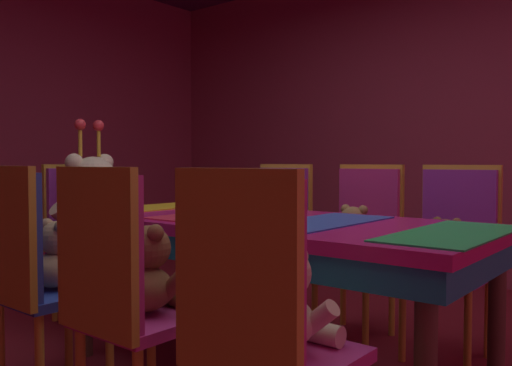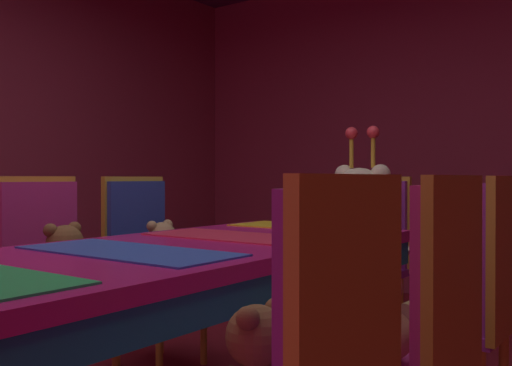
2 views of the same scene
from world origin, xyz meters
The scene contains 12 objects.
wall_back centered at (0.00, 3.20, 1.40)m, with size 5.20×0.12×2.80m, color #99334C.
banquet_table centered at (0.00, 0.00, 0.65)m, with size 0.90×2.02×0.75m.
chair_left_1 centered at (-0.86, -0.01, 0.60)m, with size 0.42×0.41×0.98m.
teddy_left_1 centered at (-0.71, -0.01, 0.60)m, with size 0.27×0.34×0.32m.
chair_left_2 centered at (-0.86, 0.58, 0.60)m, with size 0.42×0.41×0.98m.
teddy_left_2 centered at (-0.72, 0.58, 0.59)m, with size 0.25×0.32×0.30m.
chair_right_1 centered at (0.88, -0.03, 0.60)m, with size 0.42×0.41×0.98m.
teddy_right_1 centered at (0.74, -0.03, 0.59)m, with size 0.24×0.31×0.30m.
chair_right_2 centered at (0.87, 0.59, 0.60)m, with size 0.42×0.41×0.98m.
teddy_right_2 centered at (0.72, 0.59, 0.58)m, with size 0.24×0.31×0.29m.
throne_chair centered at (0.00, 1.54, 0.60)m, with size 0.41×0.42×0.98m.
king_teddy_bear centered at (0.00, 1.38, 0.72)m, with size 0.63×0.49×0.81m.
Camera 2 is at (1.42, -1.52, 0.98)m, focal length 40.26 mm.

